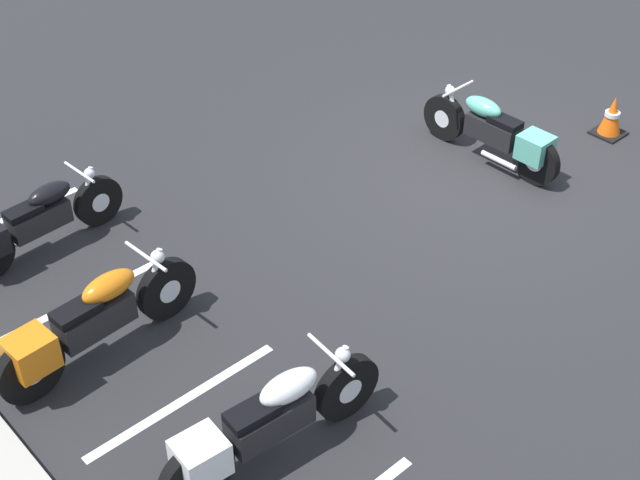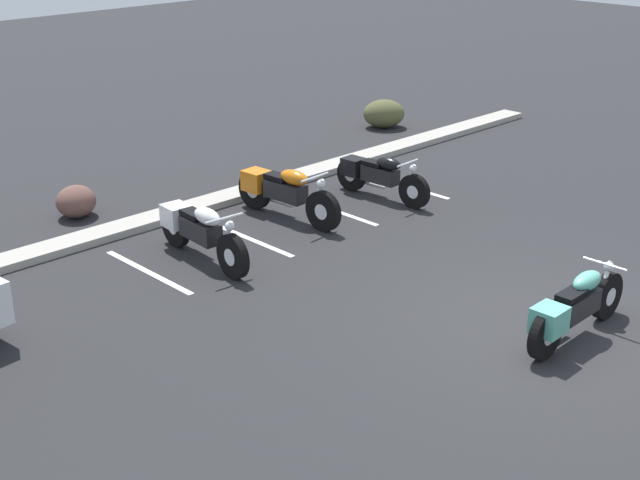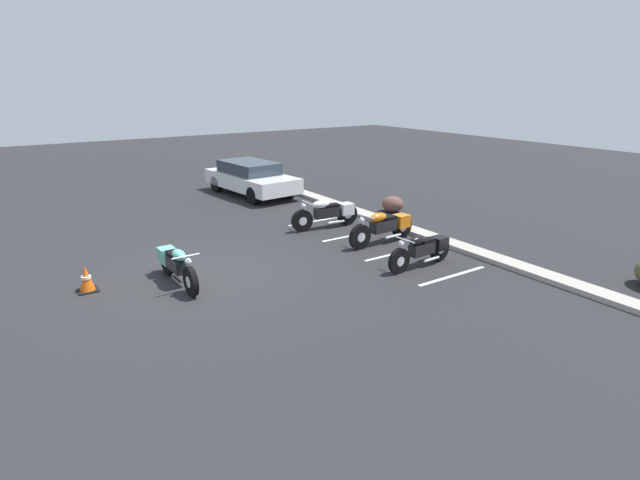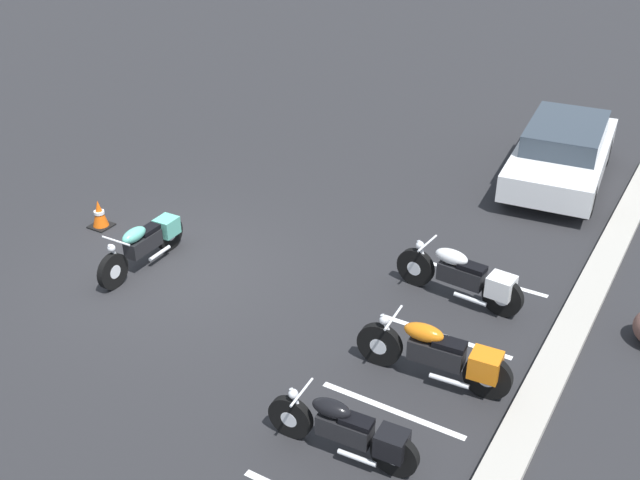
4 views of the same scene
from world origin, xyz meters
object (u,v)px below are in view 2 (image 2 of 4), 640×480
landscape_rock_0 (384,114)px  motorcycle_teal_featured (574,308)px  parked_bike_2 (378,175)px  parked_bike_0 (198,230)px  landscape_rock_1 (76,201)px  parked_bike_1 (283,191)px

landscape_rock_0 → motorcycle_teal_featured: bearing=-125.1°
parked_bike_2 → landscape_rock_0: bearing=127.1°
parked_bike_0 → landscape_rock_1: bearing=-167.9°
parked_bike_1 → landscape_rock_0: bearing=112.5°
parked_bike_1 → parked_bike_2: bearing=73.6°
parked_bike_2 → parked_bike_0: bearing=-93.2°
parked_bike_0 → parked_bike_2: (3.96, 0.03, -0.04)m
motorcycle_teal_featured → parked_bike_0: (-1.74, 5.23, 0.02)m
parked_bike_0 → landscape_rock_0: size_ratio=2.34×
parked_bike_1 → landscape_rock_1: 3.48m
motorcycle_teal_featured → landscape_rock_1: 8.41m
motorcycle_teal_featured → landscape_rock_0: 10.35m
parked_bike_1 → landscape_rock_0: 6.27m
motorcycle_teal_featured → parked_bike_2: bearing=65.8°
parked_bike_1 → landscape_rock_0: size_ratio=2.37×
parked_bike_2 → landscape_rock_0: parked_bike_2 is taller
parked_bike_0 → landscape_rock_1: parked_bike_0 is taller
parked_bike_0 → landscape_rock_0: 8.34m
parked_bike_0 → landscape_rock_1: size_ratio=3.10×
parked_bike_2 → landscape_rock_1: size_ratio=2.83×
motorcycle_teal_featured → parked_bike_2: size_ratio=1.04×
parked_bike_1 → motorcycle_teal_featured: bearing=-7.3°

